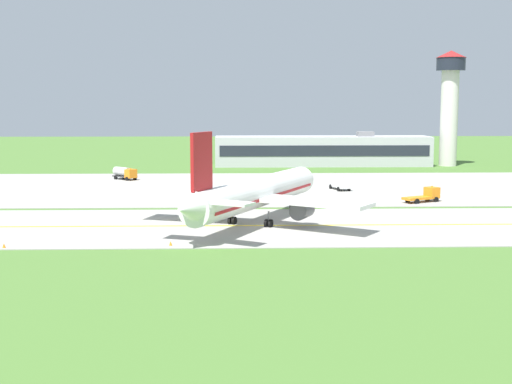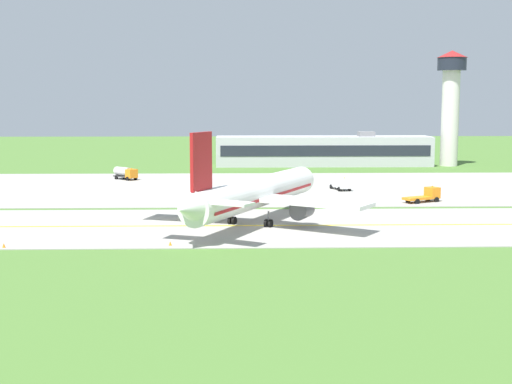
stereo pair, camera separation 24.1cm
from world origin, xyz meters
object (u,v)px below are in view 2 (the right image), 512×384
object	(u,v)px
service_truck_baggage	(125,173)
control_tower	(451,97)
service_truck_fuel	(426,195)
service_truck_catering	(340,182)
airplane_lead	(255,193)

from	to	relation	value
service_truck_baggage	control_tower	bearing A→B (deg)	21.87
control_tower	service_truck_fuel	bearing A→B (deg)	-109.88
service_truck_fuel	control_tower	xyz separation A→B (m)	(23.74, 65.66, 16.24)
service_truck_catering	service_truck_baggage	bearing A→B (deg)	156.51
service_truck_fuel	service_truck_catering	world-z (taller)	service_truck_catering
service_truck_catering	control_tower	distance (m)	62.87
airplane_lead	service_truck_catering	world-z (taller)	airplane_lead
service_truck_fuel	control_tower	size ratio (longest dim) A/B	0.23
service_truck_baggage	control_tower	world-z (taller)	control_tower
service_truck_fuel	control_tower	world-z (taller)	control_tower
service_truck_baggage	service_truck_fuel	xyz separation A→B (m)	(53.85, -34.51, -0.35)
airplane_lead	control_tower	bearing A→B (deg)	58.69
airplane_lead	service_truck_baggage	distance (m)	60.07
airplane_lead	service_truck_baggage	world-z (taller)	airplane_lead
airplane_lead	service_truck_catering	xyz separation A→B (m)	(16.59, 35.90, -2.60)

